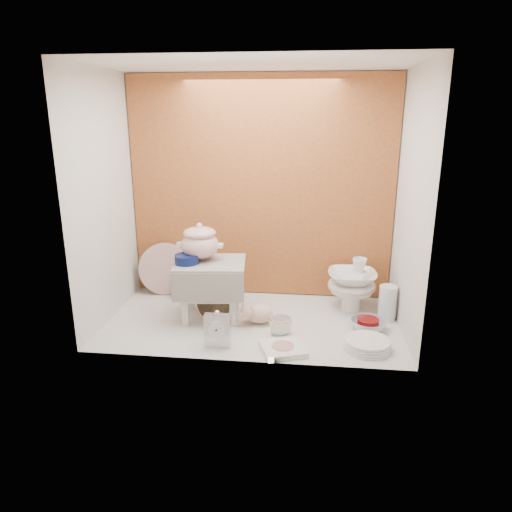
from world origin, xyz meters
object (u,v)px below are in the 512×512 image
(blue_white_vase, at_px, (186,281))
(gold_rim_teacup, at_px, (281,326))
(floral_platter, at_px, (165,269))
(dinner_plate_stack, at_px, (367,344))
(plush_pig, at_px, (259,313))
(porcelain_tower, at_px, (352,284))
(crystal_bowl, at_px, (368,325))
(step_stool, at_px, (211,290))
(soup_tureen, at_px, (200,241))
(mantel_clock, at_px, (218,329))

(blue_white_vase, relative_size, gold_rim_teacup, 1.66)
(gold_rim_teacup, bearing_deg, floral_platter, 145.33)
(blue_white_vase, bearing_deg, dinner_plate_stack, -29.25)
(plush_pig, distance_m, gold_rim_teacup, 0.22)
(blue_white_vase, bearing_deg, gold_rim_teacup, -38.48)
(dinner_plate_stack, distance_m, porcelain_tower, 0.57)
(plush_pig, xyz_separation_m, dinner_plate_stack, (0.63, -0.27, -0.04))
(dinner_plate_stack, distance_m, crystal_bowl, 0.25)
(crystal_bowl, relative_size, porcelain_tower, 0.58)
(step_stool, relative_size, soup_tureen, 1.54)
(mantel_clock, xyz_separation_m, gold_rim_teacup, (0.34, 0.16, -0.04))
(soup_tureen, xyz_separation_m, blue_white_vase, (-0.18, 0.30, -0.38))
(step_stool, relative_size, crystal_bowl, 2.04)
(blue_white_vase, bearing_deg, plush_pig, -35.37)
(floral_platter, relative_size, gold_rim_teacup, 2.81)
(soup_tureen, distance_m, floral_platter, 0.56)
(floral_platter, relative_size, dinner_plate_stack, 1.45)
(floral_platter, bearing_deg, plush_pig, -31.15)
(dinner_plate_stack, bearing_deg, mantel_clock, -176.09)
(step_stool, relative_size, porcelain_tower, 1.19)
(dinner_plate_stack, bearing_deg, gold_rim_teacup, 167.71)
(plush_pig, relative_size, dinner_plate_stack, 0.87)
(dinner_plate_stack, bearing_deg, soup_tureen, 159.88)
(soup_tureen, height_order, gold_rim_teacup, soup_tureen)
(step_stool, xyz_separation_m, blue_white_vase, (-0.25, 0.34, -0.07))
(soup_tureen, distance_m, gold_rim_teacup, 0.72)
(step_stool, bearing_deg, crystal_bowl, -10.79)
(floral_platter, height_order, crystal_bowl, floral_platter)
(floral_platter, relative_size, plush_pig, 1.67)
(gold_rim_teacup, xyz_separation_m, crystal_bowl, (0.52, 0.14, -0.03))
(soup_tureen, height_order, blue_white_vase, soup_tureen)
(dinner_plate_stack, xyz_separation_m, crystal_bowl, (0.03, 0.25, 0.00))
(plush_pig, relative_size, porcelain_tower, 0.62)
(gold_rim_teacup, relative_size, dinner_plate_stack, 0.51)
(blue_white_vase, relative_size, plush_pig, 0.98)
(floral_platter, distance_m, crystal_bowl, 1.46)
(crystal_bowl, bearing_deg, porcelain_tower, 104.78)
(soup_tureen, xyz_separation_m, gold_rim_teacup, (0.52, -0.26, -0.42))
(mantel_clock, xyz_separation_m, porcelain_tower, (0.77, 0.61, 0.07))
(crystal_bowl, bearing_deg, plush_pig, 178.33)
(porcelain_tower, bearing_deg, step_stool, -165.97)
(blue_white_vase, xyz_separation_m, crystal_bowl, (1.22, -0.42, -0.08))
(blue_white_vase, height_order, crystal_bowl, blue_white_vase)
(dinner_plate_stack, bearing_deg, blue_white_vase, 150.75)
(step_stool, distance_m, blue_white_vase, 0.43)
(step_stool, relative_size, mantel_clock, 2.02)
(soup_tureen, relative_size, floral_platter, 0.74)
(floral_platter, relative_size, crystal_bowl, 1.79)
(crystal_bowl, distance_m, porcelain_tower, 0.35)
(plush_pig, bearing_deg, blue_white_vase, 129.58)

